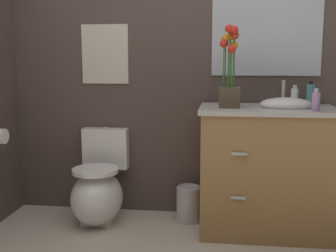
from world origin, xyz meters
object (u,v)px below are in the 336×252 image
(lotion_bottle, at_px, (316,101))
(wall_poster, at_px, (105,54))
(toilet, at_px, (99,190))
(trash_bin, at_px, (188,204))
(soap_bottle, at_px, (295,96))
(hand_wash_bottle, at_px, (310,95))
(vanity_cabinet, at_px, (266,169))
(flower_vase, at_px, (230,77))
(wall_mirror, at_px, (267,28))

(lotion_bottle, relative_size, wall_poster, 0.32)
(toilet, distance_m, trash_bin, 0.69)
(soap_bottle, relative_size, hand_wash_bottle, 0.82)
(vanity_cabinet, bearing_deg, hand_wash_bottle, 21.83)
(flower_vase, height_order, soap_bottle, flower_vase)
(hand_wash_bottle, bearing_deg, wall_mirror, 149.97)
(hand_wash_bottle, relative_size, wall_mirror, 0.22)
(flower_vase, bearing_deg, trash_bin, 150.91)
(flower_vase, bearing_deg, soap_bottle, 20.79)
(lotion_bottle, bearing_deg, flower_vase, 166.08)
(toilet, bearing_deg, vanity_cabinet, -1.23)
(flower_vase, bearing_deg, lotion_bottle, -13.92)
(flower_vase, height_order, trash_bin, flower_vase)
(lotion_bottle, height_order, hand_wash_bottle, hand_wash_bottle)
(hand_wash_bottle, xyz_separation_m, wall_poster, (-1.53, 0.17, 0.28))
(trash_bin, bearing_deg, vanity_cabinet, -11.78)
(toilet, xyz_separation_m, wall_poster, (0.00, 0.27, 1.02))
(soap_bottle, bearing_deg, toilet, -175.74)
(hand_wash_bottle, height_order, wall_mirror, wall_mirror)
(hand_wash_bottle, distance_m, wall_poster, 1.57)
(wall_poster, relative_size, wall_mirror, 0.57)
(flower_vase, xyz_separation_m, lotion_bottle, (0.54, -0.13, -0.14))
(hand_wash_bottle, height_order, trash_bin, hand_wash_bottle)
(wall_mirror, bearing_deg, wall_poster, 180.00)
(vanity_cabinet, relative_size, hand_wash_bottle, 6.06)
(flower_vase, xyz_separation_m, wall_mirror, (0.27, 0.34, 0.35))
(trash_bin, height_order, wall_mirror, wall_mirror)
(vanity_cabinet, relative_size, wall_mirror, 1.34)
(vanity_cabinet, distance_m, soap_bottle, 0.55)
(flower_vase, height_order, wall_poster, wall_poster)
(toilet, xyz_separation_m, vanity_cabinet, (1.23, -0.03, 0.22))
(lotion_bottle, height_order, wall_mirror, wall_mirror)
(trash_bin, distance_m, wall_poster, 1.32)
(vanity_cabinet, height_order, hand_wash_bottle, vanity_cabinet)
(vanity_cabinet, xyz_separation_m, lotion_bottle, (0.27, -0.18, 0.50))
(soap_bottle, xyz_separation_m, lotion_bottle, (0.08, -0.31, -0.00))
(trash_bin, distance_m, wall_mirror, 1.44)
(hand_wash_bottle, bearing_deg, soap_bottle, 173.20)
(soap_bottle, distance_m, wall_poster, 1.46)
(soap_bottle, xyz_separation_m, wall_mirror, (-0.20, 0.16, 0.49))
(soap_bottle, height_order, wall_poster, wall_poster)
(toilet, relative_size, flower_vase, 1.24)
(wall_poster, xyz_separation_m, wall_mirror, (1.23, 0.00, 0.19))
(hand_wash_bottle, distance_m, wall_mirror, 0.59)
(toilet, distance_m, flower_vase, 1.29)
(wall_poster, bearing_deg, toilet, -90.00)
(flower_vase, bearing_deg, hand_wash_bottle, 16.00)
(soap_bottle, relative_size, wall_poster, 0.32)
(toilet, height_order, flower_vase, flower_vase)
(soap_bottle, distance_m, wall_mirror, 0.55)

